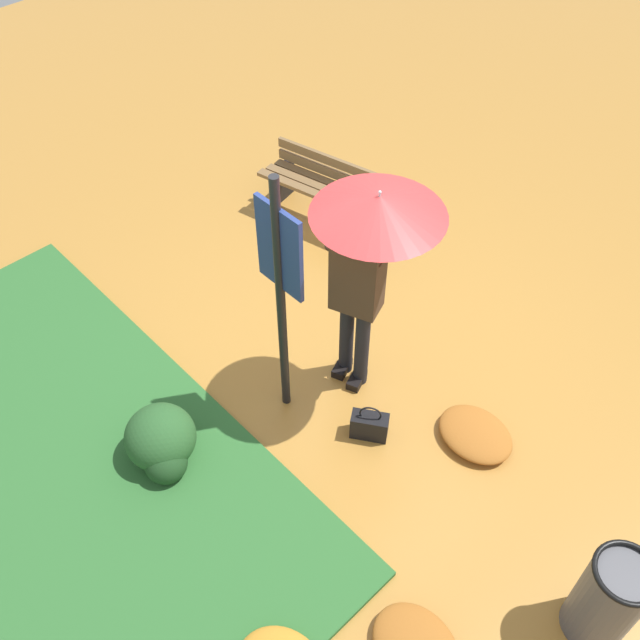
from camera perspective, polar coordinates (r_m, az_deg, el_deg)
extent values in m
plane|color=#B27A33|center=(6.34, 3.34, -3.62)|extent=(18.00, 18.00, 0.00)
cylinder|color=black|center=(5.99, 2.13, -1.26)|extent=(0.12, 0.12, 0.86)
cylinder|color=black|center=(5.91, 3.36, -2.21)|extent=(0.12, 0.12, 0.86)
cube|color=black|center=(6.27, 1.77, -3.82)|extent=(0.18, 0.24, 0.08)
cube|color=black|center=(6.19, 2.95, -4.75)|extent=(0.18, 0.24, 0.08)
cube|color=#473323|center=(5.41, 3.02, 3.50)|extent=(0.44, 0.36, 0.64)
sphere|color=#8C664C|center=(5.10, 3.22, 7.24)|extent=(0.20, 0.20, 0.20)
ellipsoid|color=black|center=(5.08, 3.23, 7.50)|extent=(0.20, 0.20, 0.15)
cylinder|color=#473323|center=(5.36, 1.27, 6.15)|extent=(0.18, 0.13, 0.18)
cylinder|color=#473323|center=(5.28, 1.51, 6.63)|extent=(0.24, 0.11, 0.33)
cube|color=black|center=(5.15, 2.33, 7.44)|extent=(0.07, 0.04, 0.14)
cylinder|color=#473323|center=(5.17, 4.45, 4.54)|extent=(0.11, 0.10, 0.09)
cylinder|color=#473323|center=(5.12, 4.46, 5.42)|extent=(0.10, 0.09, 0.23)
cylinder|color=#A5A5AD|center=(4.92, 4.65, 8.22)|extent=(0.02, 0.02, 0.41)
cone|color=#B22D2D|center=(4.86, 4.72, 9.09)|extent=(0.96, 0.96, 0.16)
sphere|color=#A5A5AD|center=(4.80, 4.80, 10.12)|extent=(0.02, 0.02, 0.02)
cylinder|color=black|center=(5.22, -3.12, 1.08)|extent=(0.07, 0.07, 2.30)
cube|color=navy|center=(4.85, -3.25, 5.68)|extent=(0.44, 0.04, 0.70)
cube|color=silver|center=(4.86, -3.08, 5.78)|extent=(0.38, 0.01, 0.64)
cube|color=black|center=(5.82, 3.96, -8.42)|extent=(0.33, 0.29, 0.24)
torus|color=black|center=(5.68, 4.04, -7.51)|extent=(0.16, 0.11, 0.18)
cube|color=black|center=(7.95, -2.96, 11.00)|extent=(0.14, 0.36, 0.44)
cube|color=black|center=(7.23, 3.82, 6.65)|extent=(0.14, 0.36, 0.44)
cube|color=brown|center=(7.36, -0.39, 10.01)|extent=(1.39, 0.42, 0.04)
cube|color=brown|center=(7.43, 0.29, 10.39)|extent=(1.39, 0.42, 0.04)
cube|color=brown|center=(7.50, 0.97, 10.77)|extent=(1.39, 0.42, 0.04)
cube|color=brown|center=(7.47, 1.26, 11.54)|extent=(1.37, 0.36, 0.10)
cube|color=brown|center=(7.39, 1.28, 12.43)|extent=(1.37, 0.36, 0.10)
cylinder|color=#4C4C51|center=(5.17, 21.91, -20.04)|extent=(0.40, 0.40, 0.80)
torus|color=black|center=(4.81, 23.33, -18.03)|extent=(0.42, 0.42, 0.04)
ellipsoid|color=#285628|center=(5.72, -12.61, -9.10)|extent=(0.55, 0.55, 0.50)
ellipsoid|color=#1E421E|center=(5.69, -12.20, -11.07)|extent=(0.33, 0.33, 0.33)
ellipsoid|color=#A86023|center=(5.95, 12.29, -8.88)|extent=(0.63, 0.50, 0.14)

